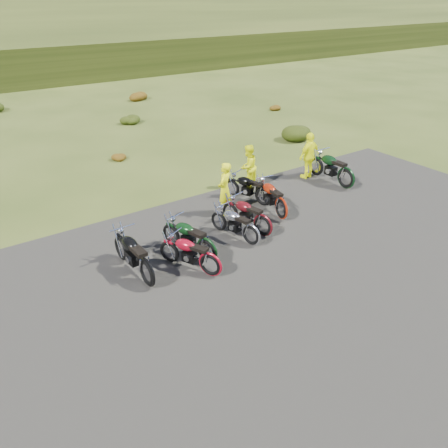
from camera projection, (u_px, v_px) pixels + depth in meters
ground at (254, 247)px, 12.75m from camera, size 300.00×300.00×0.00m
gravel_pad at (301, 279)px, 11.30m from camera, size 20.00×12.00×0.04m
shrub_4 at (117, 156)px, 19.12m from camera, size 0.77×0.77×0.45m
shrub_5 at (129, 118)px, 24.38m from camera, size 1.03×1.03×0.61m
shrub_6 at (137, 94)px, 29.65m from camera, size 1.30×1.30×0.77m
shrub_7 at (297, 130)px, 21.84m from camera, size 1.56×1.56×0.92m
shrub_8 at (273, 106)px, 27.25m from camera, size 0.77×0.77×0.45m
motorcycle_0 at (148, 286)px, 11.05m from camera, size 0.83×2.24×1.16m
motorcycle_1 at (211, 276)px, 11.42m from camera, size 1.43×2.03×1.02m
motorcycle_2 at (207, 262)px, 12.02m from camera, size 1.23×2.16×1.08m
motorcycle_3 at (251, 246)px, 12.80m from camera, size 1.05×2.01×1.00m
motorcycle_4 at (262, 236)px, 13.29m from camera, size 1.08×2.09×1.04m
motorcycle_5 at (263, 206)px, 15.16m from camera, size 1.34×2.08×1.03m
motorcycle_6 at (281, 219)px, 14.28m from camera, size 1.02×2.14×1.08m
motorcycle_7 at (344, 189)px, 16.48m from camera, size 0.78×2.32×1.21m
person_middle at (224, 190)px, 14.15m from camera, size 0.78×0.72×1.79m
person_right_a at (248, 167)px, 16.17m from camera, size 0.96×0.85×1.65m
person_right_b at (309, 156)px, 17.00m from camera, size 1.10×0.55×1.82m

